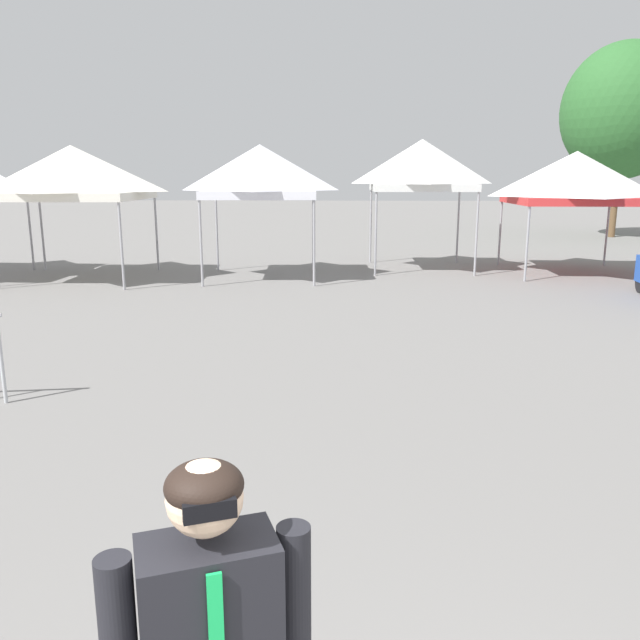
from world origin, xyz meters
name	(u,v)px	position (x,y,z in m)	size (l,w,h in m)	color
canopy_tent_behind_right	(72,173)	(-6.72, 15.26, 2.68)	(3.46, 3.46, 3.34)	#9E9EA3
canopy_tent_far_right	(260,172)	(-2.07, 15.65, 2.70)	(2.96, 2.96, 3.37)	#9E9EA3
canopy_tent_left_of_center	(422,165)	(2.20, 17.45, 2.89)	(2.79, 2.79, 3.59)	#9E9EA3
canopy_tent_far_left	(575,178)	(6.20, 16.78, 2.55)	(3.32, 3.32, 3.24)	#9E9EA3
tree_behind_tents_center	(624,111)	(11.78, 27.57, 5.25)	(5.09, 5.09, 8.05)	brown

